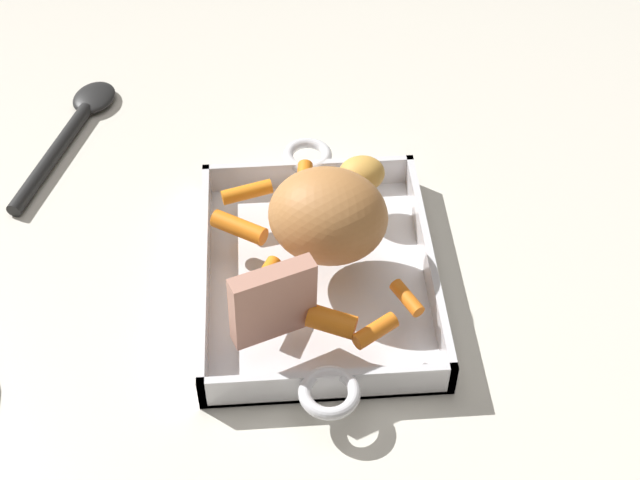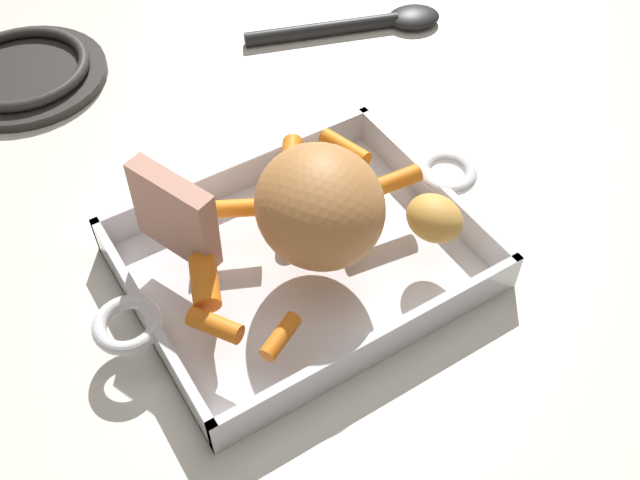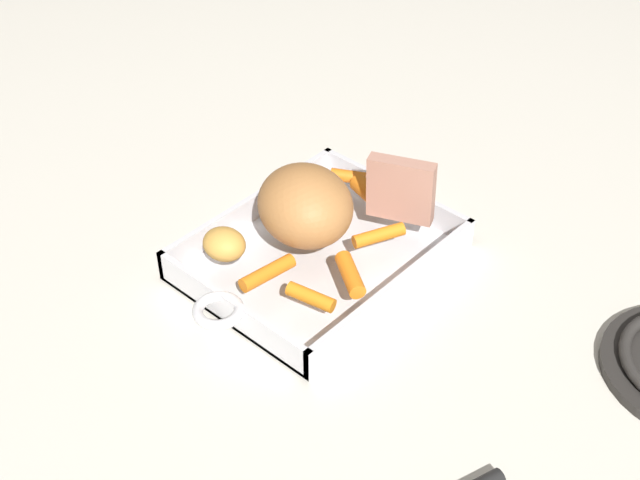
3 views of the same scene
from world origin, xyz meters
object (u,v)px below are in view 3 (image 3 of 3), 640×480
object	(u,v)px
roasting_dish	(320,255)
pork_roast	(305,206)
baby_carrot_long	(348,176)
baby_carrot_southwest	(350,274)
baby_carrot_northeast	(367,190)
baby_carrot_center_right	(311,297)
potato_corner	(224,244)
baby_carrot_northwest	(379,235)
baby_carrot_center_left	(307,179)
roast_slice_thin	(401,190)
baby_carrot_short	(268,273)

from	to	relation	value
roasting_dish	pork_roast	bearing A→B (deg)	134.49
baby_carrot_long	baby_carrot_southwest	distance (m)	0.20
roasting_dish	baby_carrot_northeast	distance (m)	0.11
baby_carrot_northeast	pork_roast	bearing A→B (deg)	177.61
baby_carrot_center_right	potato_corner	xyz separation A→B (m)	(-0.01, 0.13, 0.01)
baby_carrot_center_right	baby_carrot_northwest	xyz separation A→B (m)	(0.14, 0.01, -0.00)
roasting_dish	baby_carrot_long	size ratio (longest dim) A/B	8.57
roasting_dish	baby_carrot_northwest	distance (m)	0.08
pork_roast	baby_carrot_center_left	distance (m)	0.12
baby_carrot_northwest	baby_carrot_center_left	bearing A→B (deg)	78.49
roasting_dish	baby_carrot_long	bearing A→B (deg)	23.82
baby_carrot_center_left	potato_corner	xyz separation A→B (m)	(-0.17, -0.03, 0.01)
baby_carrot_long	baby_carrot_center_left	distance (m)	0.05
pork_roast	potato_corner	size ratio (longest dim) A/B	2.33
baby_carrot_southwest	pork_roast	bearing A→B (deg)	74.49
roasting_dish	potato_corner	xyz separation A→B (m)	(-0.10, 0.06, 0.05)
baby_carrot_center_left	baby_carrot_northwest	size ratio (longest dim) A/B	0.64
baby_carrot_center_left	roasting_dish	bearing A→B (deg)	-129.58
roast_slice_thin	baby_carrot_northeast	size ratio (longest dim) A/B	1.75
baby_carrot_northeast	roast_slice_thin	bearing A→B (deg)	-93.34
roast_slice_thin	potato_corner	size ratio (longest dim) A/B	1.56
pork_roast	baby_carrot_northwest	size ratio (longest dim) A/B	1.91
roasting_dish	baby_carrot_long	xyz separation A→B (m)	(0.11, 0.05, 0.04)
roast_slice_thin	baby_carrot_northwest	size ratio (longest dim) A/B	1.28
baby_carrot_center_right	baby_carrot_southwest	distance (m)	0.06
baby_carrot_short	baby_carrot_northwest	distance (m)	0.15
baby_carrot_northwest	potato_corner	bearing A→B (deg)	141.19
baby_carrot_southwest	roasting_dish	bearing A→B (deg)	65.06
baby_carrot_long	baby_carrot_northwest	bearing A→B (deg)	-122.64
baby_carrot_center_right	baby_carrot_long	bearing A→B (deg)	30.56
baby_carrot_northeast	baby_carrot_northwest	xyz separation A→B (m)	(-0.06, -0.07, -0.00)
baby_carrot_short	baby_carrot_northwest	bearing A→B (deg)	-20.22
baby_carrot_short	baby_carrot_southwest	world-z (taller)	baby_carrot_southwest
pork_roast	baby_carrot_long	distance (m)	0.13
baby_carrot_northeast	baby_carrot_center_right	bearing A→B (deg)	-157.57
pork_roast	baby_carrot_center_right	bearing A→B (deg)	-134.40
pork_roast	baby_carrot_northwest	xyz separation A→B (m)	(0.05, -0.07, -0.04)
potato_corner	baby_carrot_center_left	bearing A→B (deg)	9.22
baby_carrot_northeast	baby_carrot_southwest	xyz separation A→B (m)	(-0.14, -0.09, -0.00)
baby_carrot_short	baby_carrot_long	bearing A→B (deg)	15.30
potato_corner	baby_carrot_northwest	bearing A→B (deg)	-38.81
baby_carrot_center_left	pork_roast	bearing A→B (deg)	-138.39
baby_carrot_short	roasting_dish	bearing A→B (deg)	4.84
baby_carrot_center_right	baby_carrot_center_left	xyz separation A→B (m)	(0.16, 0.16, -0.00)
roasting_dish	baby_carrot_northwest	world-z (taller)	baby_carrot_northwest
baby_carrot_long	potato_corner	bearing A→B (deg)	177.79
baby_carrot_long	baby_carrot_short	world-z (taller)	same
baby_carrot_northwest	baby_carrot_long	bearing A→B (deg)	57.36
baby_carrot_short	baby_carrot_center_left	xyz separation A→B (m)	(0.17, 0.09, -0.00)
baby_carrot_long	baby_carrot_southwest	xyz separation A→B (m)	(-0.15, -0.13, 0.00)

